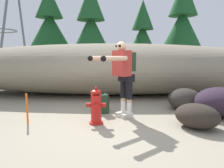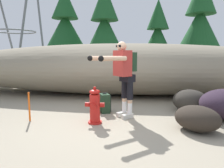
{
  "view_description": "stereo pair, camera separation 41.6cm",
  "coord_description": "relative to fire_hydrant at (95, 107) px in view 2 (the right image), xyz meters",
  "views": [
    {
      "loc": [
        0.15,
        -3.79,
        1.35
      ],
      "look_at": [
        0.07,
        0.49,
        0.75
      ],
      "focal_mm": 33.53,
      "sensor_mm": 36.0,
      "label": 1
    },
    {
      "loc": [
        0.56,
        -3.76,
        1.35
      ],
      "look_at": [
        0.07,
        0.49,
        0.75
      ],
      "focal_mm": 33.53,
      "sensor_mm": 36.0,
      "label": 2
    }
  ],
  "objects": [
    {
      "name": "ground_plane",
      "position": [
        0.24,
        -0.19,
        -0.35
      ],
      "size": [
        56.0,
        56.0,
        0.04
      ],
      "primitive_type": "cube",
      "color": "gray"
    },
    {
      "name": "dirt_embankment",
      "position": [
        0.24,
        3.29,
        0.53
      ],
      "size": [
        13.42,
        3.2,
        1.74
      ],
      "primitive_type": "ellipsoid",
      "color": "gray",
      "rests_on": "ground_plane"
    },
    {
      "name": "fire_hydrant",
      "position": [
        0.0,
        0.0,
        0.0
      ],
      "size": [
        0.38,
        0.33,
        0.73
      ],
      "color": "red",
      "rests_on": "ground_plane"
    },
    {
      "name": "utility_worker",
      "position": [
        0.53,
        0.44,
        0.69
      ],
      "size": [
        0.99,
        0.92,
        1.62
      ],
      "rotation": [
        0.0,
        0.0,
        -2.45
      ],
      "color": "beige",
      "rests_on": "ground_plane"
    },
    {
      "name": "spare_backpack",
      "position": [
        0.07,
        0.81,
        -0.12
      ],
      "size": [
        0.35,
        0.35,
        0.47
      ],
      "rotation": [
        0.0,
        0.0,
        3.55
      ],
      "color": "#1E3823",
      "rests_on": "ground_plane"
    },
    {
      "name": "boulder_mid",
      "position": [
        1.9,
        -0.19,
        -0.11
      ],
      "size": [
        1.06,
        1.06,
        0.45
      ],
      "primitive_type": "ellipsoid",
      "rotation": [
        0.0,
        0.0,
        5.51
      ],
      "color": "#2D261F",
      "rests_on": "ground_plane"
    },
    {
      "name": "boulder_outlier",
      "position": [
        2.09,
        1.11,
        -0.07
      ],
      "size": [
        0.85,
        0.82,
        0.53
      ],
      "primitive_type": "ellipsoid",
      "rotation": [
        0.0,
        0.0,
        1.52
      ],
      "color": "#2E2A25",
      "rests_on": "ground_plane"
    },
    {
      "name": "pine_tree_far_left",
      "position": [
        -3.73,
        9.32,
        2.96
      ],
      "size": [
        2.57,
        2.57,
        5.54
      ],
      "color": "#47331E",
      "rests_on": "ground_plane"
    },
    {
      "name": "pine_tree_left",
      "position": [
        -1.03,
        8.19,
        2.6
      ],
      "size": [
        2.44,
        2.44,
        5.32
      ],
      "color": "#47331E",
      "rests_on": "ground_plane"
    },
    {
      "name": "pine_tree_center",
      "position": [
        2.15,
        10.2,
        2.34
      ],
      "size": [
        2.18,
        2.18,
        4.89
      ],
      "color": "#47331E",
      "rests_on": "ground_plane"
    },
    {
      "name": "pine_tree_right",
      "position": [
        4.95,
        10.86,
        3.23
      ],
      "size": [
        2.97,
        2.97,
        6.49
      ],
      "color": "#47331E",
      "rests_on": "ground_plane"
    },
    {
      "name": "survey_stake",
      "position": [
        -1.35,
        -0.02,
        -0.03
      ],
      "size": [
        0.04,
        0.04,
        0.6
      ],
      "primitive_type": "cylinder",
      "color": "#E55914",
      "rests_on": "ground_plane"
    }
  ]
}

